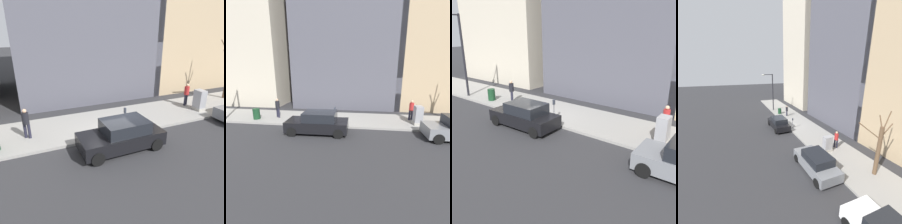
% 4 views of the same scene
% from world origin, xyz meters
% --- Properties ---
extents(ground_plane, '(120.00, 120.00, 0.00)m').
position_xyz_m(ground_plane, '(0.00, 0.00, 0.00)').
color(ground_plane, '#2B2B2D').
extents(sidewalk, '(4.00, 36.00, 0.15)m').
position_xyz_m(sidewalk, '(2.00, 0.00, 0.07)').
color(sidewalk, gray).
rests_on(sidewalk, ground).
extents(parked_car_grey, '(1.98, 4.23, 1.52)m').
position_xyz_m(parked_car_grey, '(-1.06, -9.06, 0.74)').
color(parked_car_grey, slate).
rests_on(parked_car_grey, ground).
extents(parked_car_black, '(2.00, 4.24, 1.52)m').
position_xyz_m(parked_car_black, '(-1.13, 0.08, 0.74)').
color(parked_car_black, black).
rests_on(parked_car_black, ground).
extents(parking_meter, '(0.14, 0.10, 1.35)m').
position_xyz_m(parking_meter, '(0.45, -0.85, 0.98)').
color(parking_meter, slate).
rests_on(parking_meter, sidewalk).
extents(utility_box, '(0.83, 0.61, 1.43)m').
position_xyz_m(utility_box, '(1.30, -7.17, 0.85)').
color(utility_box, '#A8A399').
rests_on(utility_box, sidewalk).
extents(streetlamp, '(1.97, 0.32, 6.50)m').
position_xyz_m(streetlamp, '(0.28, 8.69, 4.02)').
color(streetlamp, black).
rests_on(streetlamp, sidewalk).
extents(bare_tree, '(1.95, 1.34, 4.60)m').
position_xyz_m(bare_tree, '(2.61, -11.11, 2.18)').
color(bare_tree, brown).
rests_on(bare_tree, sidewalk).
extents(trash_bin, '(0.56, 0.56, 0.90)m').
position_xyz_m(trash_bin, '(0.90, 5.97, 0.60)').
color(trash_bin, '#14381E').
rests_on(trash_bin, sidewalk).
extents(pedestrian_near_meter, '(0.36, 0.37, 1.66)m').
position_xyz_m(pedestrian_near_meter, '(2.44, -6.95, 1.09)').
color(pedestrian_near_meter, '#1E1E2D').
rests_on(pedestrian_near_meter, sidewalk).
extents(pedestrian_midblock, '(0.36, 0.36, 1.66)m').
position_xyz_m(pedestrian_midblock, '(1.61, 4.37, 1.09)').
color(pedestrian_midblock, '#1E1E2D').
rests_on(pedestrian_midblock, sidewalk).
extents(office_block_center, '(11.29, 11.29, 21.70)m').
position_xyz_m(office_block_center, '(11.15, -1.04, 10.85)').
color(office_block_center, '#4C4C56').
rests_on(office_block_center, ground).
extents(office_tower_right, '(10.49, 10.49, 21.12)m').
position_xyz_m(office_tower_right, '(10.75, 11.62, 10.56)').
color(office_tower_right, '#BCB29E').
rests_on(office_tower_right, ground).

